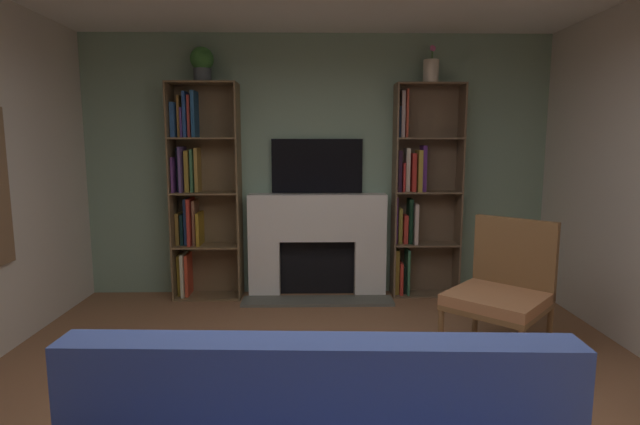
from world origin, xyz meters
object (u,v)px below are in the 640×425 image
object	(u,v)px
bookshelf_right	(418,195)
armchair	(502,288)
tv	(317,166)
potted_plant	(202,63)
bookshelf_left	(198,192)
fireplace	(317,242)
vase_with_flowers	(431,70)

from	to	relation	value
bookshelf_right	armchair	distance (m)	1.73
tv	bookshelf_right	bearing A→B (deg)	-3.54
tv	armchair	xyz separation A→B (m)	(1.38, -1.68, -0.84)
potted_plant	tv	bearing A→B (deg)	5.92
bookshelf_left	armchair	xyz separation A→B (m)	(2.62, -1.59, -0.58)
fireplace	armchair	size ratio (longest dim) A/B	1.47
bookshelf_right	tv	bearing A→B (deg)	176.46
bookshelf_left	potted_plant	bearing A→B (deg)	-19.78
bookshelf_left	potted_plant	world-z (taller)	potted_plant
bookshelf_left	vase_with_flowers	xyz separation A→B (m)	(2.41, -0.03, 1.24)
bookshelf_left	bookshelf_right	world-z (taller)	same
fireplace	bookshelf_left	world-z (taller)	bookshelf_left
fireplace	vase_with_flowers	size ratio (longest dim) A/B	4.16
bookshelf_right	armchair	xyz separation A→B (m)	(0.31, -1.61, -0.54)
bookshelf_right	vase_with_flowers	bearing A→B (deg)	-31.36
bookshelf_left	armchair	world-z (taller)	bookshelf_left
bookshelf_left	bookshelf_right	bearing A→B (deg)	0.52
bookshelf_right	fireplace	bearing A→B (deg)	-178.71
bookshelf_right	potted_plant	world-z (taller)	potted_plant
tv	bookshelf_left	size ratio (longest dim) A/B	0.43
fireplace	potted_plant	distance (m)	2.18
bookshelf_right	armchair	world-z (taller)	bookshelf_right
tv	potted_plant	distance (m)	1.56
tv	bookshelf_left	distance (m)	1.28
potted_plant	armchair	size ratio (longest dim) A/B	0.33
fireplace	bookshelf_right	xyz separation A→B (m)	(1.07, 0.02, 0.50)
vase_with_flowers	bookshelf_right	bearing A→B (deg)	148.64
bookshelf_left	vase_with_flowers	world-z (taller)	vase_with_flowers
tv	vase_with_flowers	bearing A→B (deg)	-5.90
bookshelf_right	vase_with_flowers	world-z (taller)	vase_with_flowers
tv	vase_with_flowers	xyz separation A→B (m)	(1.16, -0.12, 0.97)
fireplace	bookshelf_right	size ratio (longest dim) A/B	0.70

